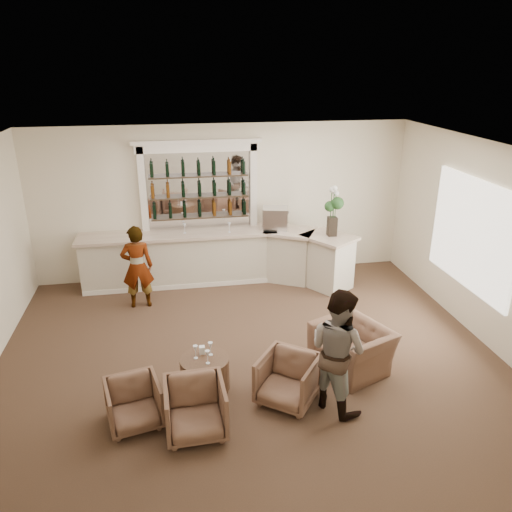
{
  "coord_description": "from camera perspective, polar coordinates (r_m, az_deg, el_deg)",
  "views": [
    {
      "loc": [
        -1.1,
        -6.85,
        4.49
      ],
      "look_at": [
        0.27,
        0.9,
        1.4
      ],
      "focal_mm": 35.0,
      "sensor_mm": 36.0,
      "label": 1
    }
  ],
  "objects": [
    {
      "name": "flower_vase",
      "position": [
        10.17,
        8.8,
        5.46
      ],
      "size": [
        0.27,
        0.27,
        1.04
      ],
      "color": "black",
      "rests_on": "bar_counter"
    },
    {
      "name": "bar_counter",
      "position": [
        10.63,
        -4.24,
        -0.19
      ],
      "size": [
        5.72,
        1.8,
        1.14
      ],
      "color": "beige",
      "rests_on": "ground"
    },
    {
      "name": "espresso_machine",
      "position": [
        10.6,
        2.21,
        4.34
      ],
      "size": [
        0.61,
        0.55,
        0.46
      ],
      "primitive_type": "cube",
      "rotation": [
        0.0,
        0.0,
        -0.23
      ],
      "color": "silver",
      "rests_on": "bar_counter"
    },
    {
      "name": "cocktail_table",
      "position": [
        7.48,
        -5.85,
        -13.2
      ],
      "size": [
        0.71,
        0.71,
        0.5
      ],
      "primitive_type": "cylinder",
      "color": "#4F3922",
      "rests_on": "ground"
    },
    {
      "name": "ground",
      "position": [
        8.26,
        -0.75,
        -11.45
      ],
      "size": [
        8.0,
        8.0,
        0.0
      ],
      "primitive_type": "plane",
      "color": "#513828",
      "rests_on": "ground"
    },
    {
      "name": "armchair_left",
      "position": [
        6.97,
        -13.79,
        -16.07
      ],
      "size": [
        0.81,
        0.82,
        0.63
      ],
      "primitive_type": "imported",
      "rotation": [
        0.0,
        0.0,
        0.22
      ],
      "color": "brown",
      "rests_on": "ground"
    },
    {
      "name": "room_shell",
      "position": [
        7.96,
        -0.5,
        5.79
      ],
      "size": [
        8.04,
        7.02,
        3.32
      ],
      "color": "beige",
      "rests_on": "ground"
    },
    {
      "name": "sommelier",
      "position": [
        9.76,
        -13.41,
        -1.22
      ],
      "size": [
        0.62,
        0.42,
        1.64
      ],
      "primitive_type": "imported",
      "rotation": [
        0.0,
        0.0,
        3.19
      ],
      "color": "gray",
      "rests_on": "ground"
    },
    {
      "name": "wine_glass_bar_left",
      "position": [
        10.41,
        -3.08,
        3.28
      ],
      "size": [
        0.07,
        0.07,
        0.21
      ],
      "primitive_type": null,
      "color": "white",
      "rests_on": "bar_counter"
    },
    {
      "name": "back_bar_alcove",
      "position": [
        10.56,
        -6.52,
        7.89
      ],
      "size": [
        2.64,
        0.25,
        3.0
      ],
      "color": "white",
      "rests_on": "ground"
    },
    {
      "name": "armchair_far",
      "position": [
        7.96,
        10.91,
        -10.29
      ],
      "size": [
        1.3,
        1.37,
        0.71
      ],
      "primitive_type": "imported",
      "rotation": [
        0.0,
        0.0,
        -1.16
      ],
      "color": "brown",
      "rests_on": "ground"
    },
    {
      "name": "guest",
      "position": [
        6.86,
        9.32,
        -10.56
      ],
      "size": [
        1.01,
        1.08,
        1.77
      ],
      "primitive_type": "imported",
      "rotation": [
        0.0,
        0.0,
        2.11
      ],
      "color": "gray",
      "rests_on": "ground"
    },
    {
      "name": "napkin_holder",
      "position": [
        7.43,
        -6.18,
        -10.63
      ],
      "size": [
        0.08,
        0.08,
        0.12
      ],
      "primitive_type": "cube",
      "color": "white",
      "rests_on": "cocktail_table"
    },
    {
      "name": "wine_glass_bar_right",
      "position": [
        10.44,
        -8.16,
        3.15
      ],
      "size": [
        0.07,
        0.07,
        0.21
      ],
      "primitive_type": null,
      "color": "white",
      "rests_on": "bar_counter"
    },
    {
      "name": "wine_glass_tbl_b",
      "position": [
        7.36,
        -5.21,
        -10.51
      ],
      "size": [
        0.07,
        0.07,
        0.21
      ],
      "primitive_type": null,
      "color": "white",
      "rests_on": "cocktail_table"
    },
    {
      "name": "wine_glass_tbl_a",
      "position": [
        7.3,
        -6.93,
        -10.84
      ],
      "size": [
        0.07,
        0.07,
        0.21
      ],
      "primitive_type": null,
      "color": "white",
      "rests_on": "cocktail_table"
    },
    {
      "name": "armchair_right",
      "position": [
        7.16,
        3.65,
        -13.9
      ],
      "size": [
        1.06,
        1.07,
        0.7
      ],
      "primitive_type": "imported",
      "rotation": [
        0.0,
        0.0,
        -0.64
      ],
      "color": "brown",
      "rests_on": "ground"
    },
    {
      "name": "wine_glass_tbl_c",
      "position": [
        7.18,
        -5.55,
        -11.43
      ],
      "size": [
        0.07,
        0.07,
        0.21
      ],
      "primitive_type": null,
      "color": "white",
      "rests_on": "cocktail_table"
    },
    {
      "name": "armchair_center",
      "position": [
        6.68,
        -6.96,
        -16.92
      ],
      "size": [
        0.79,
        0.81,
        0.71
      ],
      "primitive_type": "imported",
      "rotation": [
        0.0,
        0.0,
        0.03
      ],
      "color": "brown",
      "rests_on": "ground"
    }
  ]
}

